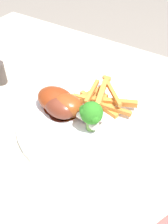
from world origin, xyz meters
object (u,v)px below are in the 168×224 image
dining_table (64,158)px  broccoli_floret_front (91,114)px  chicken_drumstick_extra (67,106)px  fork (35,42)px  chicken_drumstick_near (64,107)px  dinner_plate (84,122)px  carrot_fries_pile (99,98)px  chicken_drumstick_far (58,100)px

dining_table → broccoli_floret_front: broccoli_floret_front is taller
chicken_drumstick_extra → fork: size_ratio=0.64×
chicken_drumstick_near → dining_table: bearing=-157.5°
dinner_plate → fork: bearing=146.5°
dinner_plate → chicken_drumstick_near: bearing=-166.8°
dinner_plate → dining_table: bearing=-165.3°
dining_table → chicken_drumstick_extra: size_ratio=7.74×
dinner_plate → carrot_fries_pile: bearing=91.7°
broccoli_floret_front → chicken_drumstick_near: broccoli_floret_front is taller
chicken_drumstick_far → fork: chicken_drumstick_far is taller
carrot_fries_pile → chicken_drumstick_far: bearing=-134.0°
broccoli_floret_front → fork: size_ratio=0.32×
dining_table → broccoli_floret_front: bearing=-0.1°
dining_table → chicken_drumstick_far: chicken_drumstick_far is taller
carrot_fries_pile → broccoli_floret_front: bearing=-70.6°
broccoli_floret_front → chicken_drumstick_far: bearing=172.6°
carrot_fries_pile → chicken_drumstick_near: chicken_drumstick_near is taller
broccoli_floret_front → dining_table: bearing=179.9°
dining_table → chicken_drumstick_extra: 0.16m
dinner_plate → chicken_drumstick_near: 0.05m
dinner_plate → fork: dinner_plate is taller
dining_table → fork: (-0.26, 0.21, 0.13)m
carrot_fries_pile → dinner_plate: bearing=-88.3°
carrot_fries_pile → chicken_drumstick_near: bearing=-118.9°
chicken_drumstick_extra → broccoli_floret_front: bearing=-8.1°
dining_table → broccoli_floret_front: (0.07, -0.00, 0.18)m
dinner_plate → carrot_fries_pile: carrot_fries_pile is taller
chicken_drumstick_far → fork: 0.32m
dining_table → carrot_fries_pile: (0.05, 0.07, 0.15)m
carrot_fries_pile → fork: (-0.30, 0.14, -0.02)m
chicken_drumstick_extra → fork: (-0.27, 0.20, -0.03)m
chicken_drumstick_far → chicken_drumstick_extra: size_ratio=1.11×
dinner_plate → chicken_drumstick_extra: (-0.04, -0.00, 0.03)m
broccoli_floret_front → chicken_drumstick_far: (-0.08, 0.01, -0.02)m
dinner_plate → fork: size_ratio=1.37×
dining_table → fork: 0.36m
broccoli_floret_front → carrot_fries_pile: 0.08m
dining_table → carrot_fries_pile: size_ratio=6.84×
carrot_fries_pile → chicken_drumstick_extra: 0.07m
dining_table → broccoli_floret_front: 0.19m
dining_table → dinner_plate: 0.14m
dinner_plate → chicken_drumstick_extra: bearing=-173.7°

